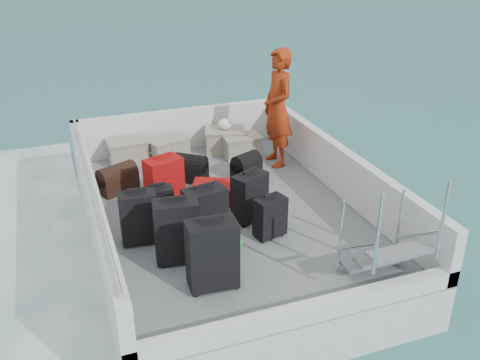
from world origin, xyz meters
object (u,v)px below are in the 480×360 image
at_px(suitcase_5, 164,181).
at_px(suitcase_6, 270,218).
at_px(crate_0, 128,152).
at_px(suitcase_3, 212,255).
at_px(crate_1, 168,150).
at_px(suitcase_7, 250,197).
at_px(passenger, 278,108).
at_px(crate_3, 241,147).
at_px(suitcase_2, 159,207).
at_px(suitcase_0, 177,232).
at_px(suitcase_4, 205,216).
at_px(suitcase_1, 139,218).
at_px(suitcase_8, 216,192).
at_px(crate_2, 225,141).

distance_m(suitcase_5, suitcase_6, 1.68).
xyz_separation_m(suitcase_5, crate_0, (-0.24, 1.60, -0.15)).
relative_size(suitcase_3, crate_1, 1.30).
bearing_deg(suitcase_7, passenger, 28.08).
height_order(suitcase_3, crate_0, suitcase_3).
height_order(suitcase_5, crate_3, suitcase_5).
distance_m(crate_0, crate_1, 0.64).
bearing_deg(suitcase_2, suitcase_3, -77.33).
distance_m(suitcase_2, suitcase_3, 1.52).
distance_m(suitcase_3, crate_3, 3.61).
distance_m(suitcase_0, suitcase_7, 1.30).
relative_size(suitcase_3, suitcase_7, 1.23).
bearing_deg(passenger, suitcase_2, -59.46).
xyz_separation_m(crate_0, crate_3, (1.82, -0.40, -0.01)).
distance_m(suitcase_2, crate_1, 2.13).
distance_m(suitcase_0, crate_0, 3.06).
bearing_deg(suitcase_0, crate_1, 86.63).
bearing_deg(suitcase_4, crate_0, 87.63).
height_order(crate_0, passenger, passenger).
height_order(suitcase_4, suitcase_7, suitcase_4).
relative_size(suitcase_6, crate_0, 0.87).
bearing_deg(suitcase_3, suitcase_1, 118.89).
xyz_separation_m(suitcase_0, crate_3, (1.77, 2.65, -0.21)).
height_order(suitcase_6, crate_0, suitcase_6).
relative_size(suitcase_4, suitcase_6, 1.36).
relative_size(suitcase_5, suitcase_7, 1.05).
distance_m(suitcase_4, suitcase_5, 1.19).
bearing_deg(suitcase_8, suitcase_4, 179.13).
xyz_separation_m(suitcase_6, crate_3, (0.56, 2.52, -0.09)).
height_order(suitcase_5, suitcase_6, suitcase_5).
bearing_deg(crate_1, suitcase_8, -79.36).
height_order(suitcase_3, suitcase_4, suitcase_3).
xyz_separation_m(suitcase_7, crate_3, (0.63, 2.02, -0.15)).
distance_m(suitcase_1, crate_2, 3.07).
bearing_deg(suitcase_7, suitcase_5, 111.90).
distance_m(suitcase_2, crate_2, 2.62).
bearing_deg(crate_3, suitcase_8, -122.95).
height_order(suitcase_3, crate_1, suitcase_3).
bearing_deg(crate_2, suitcase_1, -128.78).
distance_m(suitcase_7, crate_3, 2.12).
height_order(suitcase_3, suitcase_5, suitcase_3).
relative_size(suitcase_0, crate_0, 1.26).
height_order(suitcase_1, suitcase_2, suitcase_1).
xyz_separation_m(crate_3, passenger, (0.44, -0.44, 0.77)).
xyz_separation_m(suitcase_7, crate_0, (-1.19, 2.42, -0.14)).
relative_size(suitcase_8, crate_2, 1.03).
relative_size(crate_1, passenger, 0.32).
relative_size(crate_2, crate_3, 1.11).
bearing_deg(suitcase_0, suitcase_3, -61.49).
xyz_separation_m(suitcase_1, suitcase_3, (0.57, -1.17, 0.06)).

